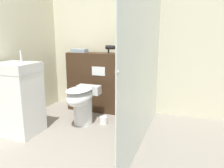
# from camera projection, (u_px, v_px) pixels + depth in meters

# --- Properties ---
(wall_back) EXTENTS (8.00, 0.06, 2.50)m
(wall_back) POSITION_uv_depth(u_px,v_px,m) (129.00, 35.00, 3.50)
(wall_back) COLOR beige
(wall_back) RESTS_ON ground_plane
(partition_panel) EXTENTS (1.16, 0.31, 0.97)m
(partition_panel) POSITION_uv_depth(u_px,v_px,m) (102.00, 82.00, 3.60)
(partition_panel) COLOR #3D2819
(partition_panel) RESTS_ON ground_plane
(shower_glass) EXTENTS (0.04, 2.04, 2.07)m
(shower_glass) POSITION_uv_depth(u_px,v_px,m) (145.00, 55.00, 2.43)
(shower_glass) COLOR silver
(shower_glass) RESTS_ON ground_plane
(toilet) EXTENTS (0.34, 0.62, 0.54)m
(toilet) POSITION_uv_depth(u_px,v_px,m) (82.00, 102.00, 3.05)
(toilet) COLOR white
(toilet) RESTS_ON ground_plane
(sink_vanity) EXTENTS (0.51, 0.44, 1.06)m
(sink_vanity) POSITION_uv_depth(u_px,v_px,m) (18.00, 99.00, 2.76)
(sink_vanity) COLOR white
(sink_vanity) RESTS_ON ground_plane
(hair_drier) EXTENTS (0.17, 0.06, 0.13)m
(hair_drier) POSITION_uv_depth(u_px,v_px,m) (111.00, 48.00, 3.39)
(hair_drier) COLOR black
(hair_drier) RESTS_ON partition_panel
(folded_towel) EXTENTS (0.25, 0.15, 0.06)m
(folded_towel) POSITION_uv_depth(u_px,v_px,m) (79.00, 51.00, 3.59)
(folded_towel) COLOR #8C9EAD
(folded_towel) RESTS_ON partition_panel
(spare_toilet_roll) EXTENTS (0.11, 0.11, 0.10)m
(spare_toilet_roll) POSITION_uv_depth(u_px,v_px,m) (103.00, 120.00, 3.14)
(spare_toilet_roll) COLOR white
(spare_toilet_roll) RESTS_ON ground_plane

